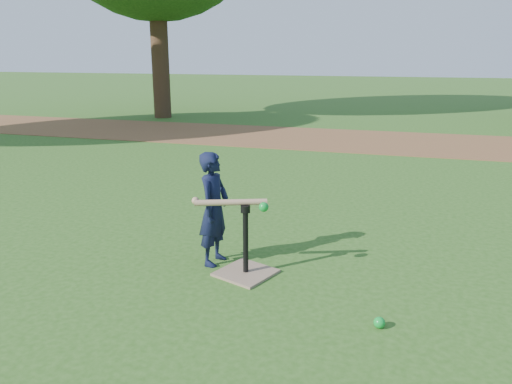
# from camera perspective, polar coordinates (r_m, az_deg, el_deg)

# --- Properties ---
(ground) EXTENTS (80.00, 80.00, 0.00)m
(ground) POSITION_cam_1_polar(r_m,az_deg,el_deg) (3.99, 0.89, -11.66)
(ground) COLOR #285116
(ground) RESTS_ON ground
(dirt_strip) EXTENTS (24.00, 3.00, 0.01)m
(dirt_strip) POSITION_cam_1_polar(r_m,az_deg,el_deg) (11.10, 11.74, 5.79)
(dirt_strip) COLOR brown
(dirt_strip) RESTS_ON ground
(child) EXTENTS (0.27, 0.39, 1.01)m
(child) POSITION_cam_1_polar(r_m,az_deg,el_deg) (4.40, -4.82, -1.92)
(child) COLOR black
(child) RESTS_ON ground
(wiffle_ball_ground) EXTENTS (0.08, 0.08, 0.08)m
(wiffle_ball_ground) POSITION_cam_1_polar(r_m,az_deg,el_deg) (3.64, 13.92, -14.28)
(wiffle_ball_ground) COLOR #0D932C
(wiffle_ball_ground) RESTS_ON ground
(batting_tee) EXTENTS (0.55, 0.55, 0.61)m
(batting_tee) POSITION_cam_1_polar(r_m,az_deg,el_deg) (4.29, -1.18, -8.00)
(batting_tee) COLOR #8B7058
(batting_tee) RESTS_ON ground
(swing_action) EXTENTS (0.65, 0.26, 0.09)m
(swing_action) POSITION_cam_1_polar(r_m,az_deg,el_deg) (4.12, -2.55, -1.28)
(swing_action) COLOR tan
(swing_action) RESTS_ON ground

